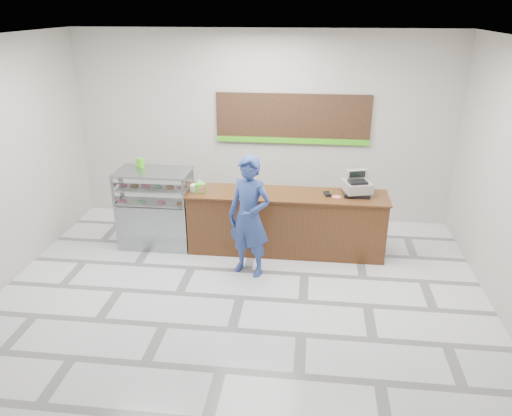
# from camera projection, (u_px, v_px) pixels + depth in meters

# --- Properties ---
(floor) EXTENTS (7.00, 7.00, 0.00)m
(floor) POSITION_uv_depth(u_px,v_px,m) (240.00, 298.00, 7.10)
(floor) COLOR silver
(floor) RESTS_ON ground
(back_wall) EXTENTS (7.00, 0.00, 7.00)m
(back_wall) POSITION_uv_depth(u_px,v_px,m) (263.00, 128.00, 9.19)
(back_wall) COLOR #BBB6AC
(back_wall) RESTS_ON floor
(ceiling) EXTENTS (7.00, 7.00, 0.00)m
(ceiling) POSITION_uv_depth(u_px,v_px,m) (237.00, 39.00, 5.77)
(ceiling) COLOR silver
(ceiling) RESTS_ON back_wall
(sales_counter) EXTENTS (3.26, 0.76, 1.03)m
(sales_counter) POSITION_uv_depth(u_px,v_px,m) (286.00, 222.00, 8.27)
(sales_counter) COLOR #593118
(sales_counter) RESTS_ON floor
(display_case) EXTENTS (1.22, 0.72, 1.33)m
(display_case) POSITION_uv_depth(u_px,v_px,m) (156.00, 208.00, 8.45)
(display_case) COLOR gray
(display_case) RESTS_ON floor
(menu_board) EXTENTS (2.80, 0.06, 0.90)m
(menu_board) POSITION_uv_depth(u_px,v_px,m) (293.00, 120.00, 9.03)
(menu_board) COLOR black
(menu_board) RESTS_ON back_wall
(cash_register) EXTENTS (0.51, 0.52, 0.38)m
(cash_register) POSITION_uv_depth(u_px,v_px,m) (357.00, 186.00, 7.99)
(cash_register) COLOR black
(cash_register) RESTS_ON sales_counter
(card_terminal) EXTENTS (0.13, 0.19, 0.04)m
(card_terminal) POSITION_uv_depth(u_px,v_px,m) (327.00, 194.00, 8.00)
(card_terminal) COLOR black
(card_terminal) RESTS_ON sales_counter
(serving_tray) EXTENTS (0.41, 0.35, 0.02)m
(serving_tray) POSITION_uv_depth(u_px,v_px,m) (247.00, 191.00, 8.14)
(serving_tray) COLOR #37DA00
(serving_tray) RESTS_ON sales_counter
(napkin_box) EXTENTS (0.14, 0.14, 0.11)m
(napkin_box) POSITION_uv_depth(u_px,v_px,m) (195.00, 188.00, 8.16)
(napkin_box) COLOR white
(napkin_box) RESTS_ON sales_counter
(straw_cup) EXTENTS (0.08, 0.08, 0.12)m
(straw_cup) POSITION_uv_depth(u_px,v_px,m) (200.00, 184.00, 8.31)
(straw_cup) COLOR silver
(straw_cup) RESTS_ON sales_counter
(promo_box) EXTENTS (0.19, 0.14, 0.15)m
(promo_box) POSITION_uv_depth(u_px,v_px,m) (200.00, 188.00, 8.10)
(promo_box) COLOR #49BF1A
(promo_box) RESTS_ON sales_counter
(donut_decal) EXTENTS (0.14, 0.14, 0.00)m
(donut_decal) POSITION_uv_depth(u_px,v_px,m) (337.00, 197.00, 7.93)
(donut_decal) COLOR #F55E85
(donut_decal) RESTS_ON sales_counter
(green_cup_left) EXTENTS (0.09, 0.09, 0.15)m
(green_cup_left) POSITION_uv_depth(u_px,v_px,m) (139.00, 162.00, 8.41)
(green_cup_left) COLOR #49BF1A
(green_cup_left) RESTS_ON display_case
(green_cup_right) EXTENTS (0.10, 0.10, 0.15)m
(green_cup_right) POSITION_uv_depth(u_px,v_px,m) (142.00, 163.00, 8.36)
(green_cup_right) COLOR #49BF1A
(green_cup_right) RESTS_ON display_case
(customer) EXTENTS (0.80, 0.66, 1.87)m
(customer) POSITION_uv_depth(u_px,v_px,m) (249.00, 217.00, 7.44)
(customer) COLOR navy
(customer) RESTS_ON floor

